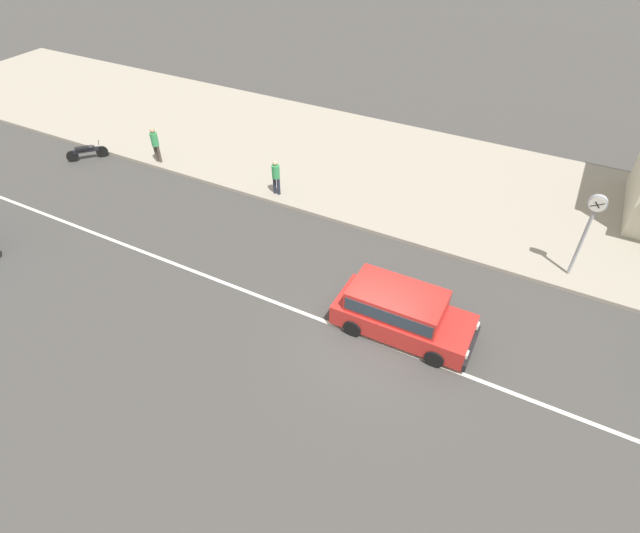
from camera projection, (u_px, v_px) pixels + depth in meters
ground_plane at (374, 340)px, 15.76m from camera, size 160.00×160.00×0.00m
lane_centre_stripe at (374, 340)px, 15.76m from camera, size 50.40×0.14×0.01m
kerb_strip at (462, 188)px, 22.61m from camera, size 68.00×10.00×0.15m
minivan_red_0 at (401, 311)px, 15.58m from camera, size 4.43×1.98×1.56m
motorcycle_1 at (87, 151)px, 24.59m from camera, size 1.35×1.53×0.80m
street_clock at (591, 218)px, 16.44m from camera, size 0.59×0.22×3.29m
pedestrian_near_clock at (276, 175)px, 21.52m from camera, size 0.34×0.34×1.61m
pedestrian_mid_kerb at (155, 142)px, 23.71m from camera, size 0.34×0.34×1.73m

